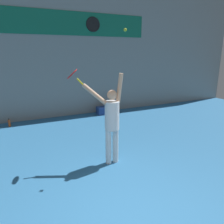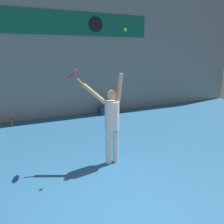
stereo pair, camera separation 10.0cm
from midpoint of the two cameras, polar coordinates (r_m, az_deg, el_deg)
The scene contains 8 objects.
back_wall at distance 8.53m, azimuth -16.96°, elevation 15.04°, with size 18.00×0.10×5.00m.
sponsor_banner at distance 8.53m, azimuth -17.43°, elevation 21.57°, with size 7.89×0.02×0.84m.
scoreboard_clock at distance 8.95m, azimuth -5.32°, elevation 21.83°, with size 0.55×0.05×0.55m.
tennis_player at distance 4.76m, azimuth -0.72°, elevation -1.98°, with size 0.83×0.52×2.03m.
tennis_racket at distance 4.68m, azimuth -10.77°, elevation 9.59°, with size 0.38×0.35×0.35m.
tennis_ball at distance 4.59m, azimuth 2.81°, elevation 20.66°, with size 0.06×0.06×0.06m.
water_bottle at distance 8.23m, azimuth -25.56°, elevation -2.59°, with size 0.08×0.08×0.28m.
equipment_bag at distance 8.98m, azimuth -1.87°, elevation 0.52°, with size 0.76×0.35×0.31m.
Camera 1 is at (-1.35, -2.03, 2.44)m, focal length 35.00 mm.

